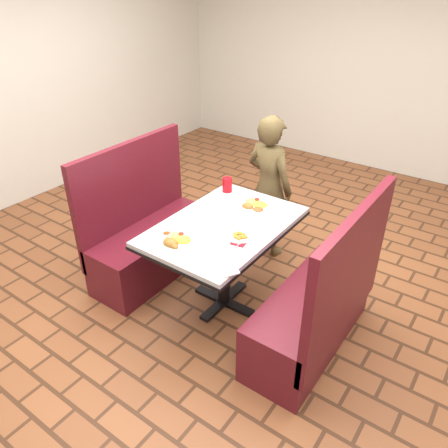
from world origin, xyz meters
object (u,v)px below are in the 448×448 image
Objects in this scene: dining_table at (224,235)px; far_dinner_plate at (255,204)px; plantain_plate at (239,236)px; red_tumbler at (227,185)px; booth_bench_left at (150,238)px; booth_bench_right at (317,310)px; near_dinner_plate at (176,240)px; diner_person at (269,187)px.

dining_table is 0.38m from far_dinner_plate.
plantain_plate is 1.44× the size of red_tumbler.
booth_bench_left is 6.90× the size of plantain_plate.
booth_bench_right is at bearing -25.14° from far_dinner_plate.
red_tumbler is (0.50, 0.46, 0.48)m from booth_bench_left.
booth_bench_left is at bearing 174.75° from plantain_plate.
far_dinner_plate is at bearing -17.47° from red_tumbler.
near_dinner_plate is at bearing -30.52° from booth_bench_left.
plantain_plate is at bearing -24.73° from dining_table.
dining_table is at bearing 0.00° from booth_bench_left.
diner_person is 1.05m from plantain_plate.
booth_bench_right is 0.94m from far_dinner_plate.
dining_table is 1.01× the size of booth_bench_left.
booth_bench_right is at bearing 23.74° from near_dinner_plate.
booth_bench_left is (-0.80, 0.00, -0.32)m from dining_table.
diner_person is 0.58m from far_dinner_plate.
booth_bench_left is 4.53× the size of near_dinner_plate.
plantain_plate is at bearing -48.07° from red_tumbler.
red_tumbler is (-0.18, 0.86, 0.03)m from near_dinner_plate.
plantain_plate is (0.20, -0.09, 0.11)m from dining_table.
dining_table is 0.24m from plantain_plate.
diner_person is (-0.94, 0.90, 0.34)m from booth_bench_right.
diner_person reaches higher than dining_table.
booth_bench_left is 1.16m from diner_person.
booth_bench_left is at bearing 180.00° from dining_table.
booth_bench_right is 4.23× the size of far_dinner_plate.
dining_table is 0.44m from near_dinner_plate.
far_dinner_plate reaches higher than plantain_plate.
near_dinner_plate is (0.68, -0.40, 0.45)m from booth_bench_left.
booth_bench_right is 6.90× the size of plantain_plate.
booth_bench_right is at bearing -22.82° from red_tumbler.
dining_table is at bearing 180.00° from booth_bench_right.
dining_table is 6.96× the size of plantain_plate.
diner_person is 7.64× the size of plantain_plate.
far_dinner_plate is at bearing 77.89° from near_dinner_plate.
booth_bench_left is 4.23× the size of far_dinner_plate.
red_tumbler is at bearing 79.60° from diner_person.
red_tumbler is (-1.10, 0.46, 0.48)m from booth_bench_right.
booth_bench_left reaches higher than far_dinner_plate.
diner_person reaches higher than booth_bench_left.
plantain_plate is (0.34, -0.99, 0.10)m from diner_person.
diner_person is 0.49m from red_tumbler.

